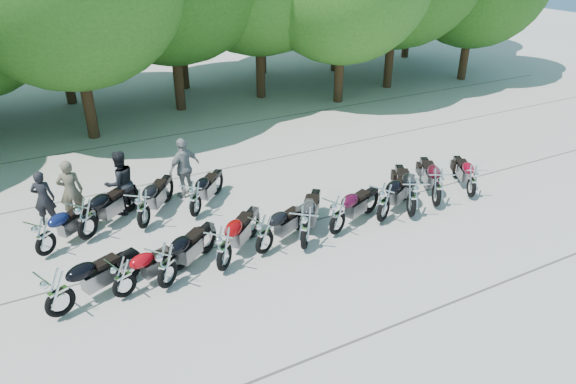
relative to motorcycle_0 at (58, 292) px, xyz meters
name	(u,v)px	position (x,y,z in m)	size (l,w,h in m)	color
ground	(316,255)	(5.89, -0.43, -0.66)	(90.00, 90.00, 0.00)	gray
motorcycle_0	(58,292)	(0.00, 0.00, 0.00)	(0.71, 2.33, 1.31)	black
motorcycle_1	(123,277)	(1.31, 0.03, -0.08)	(0.62, 2.04, 1.16)	#9D050E
motorcycle_2	(166,265)	(2.25, -0.06, -0.01)	(0.70, 2.30, 1.30)	black
motorcycle_3	(224,248)	(3.62, -0.03, 0.01)	(0.72, 2.37, 1.34)	#820406
motorcycle_4	(264,234)	(4.76, 0.16, -0.04)	(0.67, 2.19, 1.24)	black
motorcycle_5	(305,227)	(5.77, -0.10, 0.02)	(0.73, 2.40, 1.36)	black
motorcycle_6	(338,215)	(6.86, 0.10, -0.01)	(0.69, 2.28, 1.29)	#36071C
motorcycle_7	(384,202)	(8.34, 0.08, 0.01)	(0.72, 2.37, 1.34)	black
motorcycle_8	(412,196)	(9.22, -0.04, 0.03)	(0.74, 2.42, 1.37)	black
motorcycle_9	(438,187)	(10.27, 0.10, 0.02)	(0.73, 2.40, 1.36)	#3B0814
motorcycle_10	(472,180)	(11.61, 0.06, -0.06)	(0.64, 2.11, 1.19)	maroon
motorcycle_11	(44,236)	(-0.07, 2.60, -0.05)	(0.65, 2.14, 1.21)	#0E1640
motorcycle_12	(86,218)	(0.97, 2.90, 0.02)	(0.73, 2.39, 1.35)	black
motorcycle_13	(143,208)	(2.40, 2.79, 0.01)	(0.72, 2.36, 1.33)	black
motorcycle_14	(195,198)	(3.84, 2.76, -0.03)	(0.67, 2.21, 1.25)	black
rider_0	(44,198)	(0.10, 4.32, 0.15)	(0.59, 0.39, 1.61)	black
rider_1	(121,183)	(2.11, 4.03, 0.29)	(0.92, 0.72, 1.89)	black
rider_2	(184,168)	(4.02, 4.22, 0.28)	(1.10, 0.46, 1.87)	gray
rider_3	(71,191)	(0.80, 4.25, 0.24)	(0.66, 0.43, 1.80)	brown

